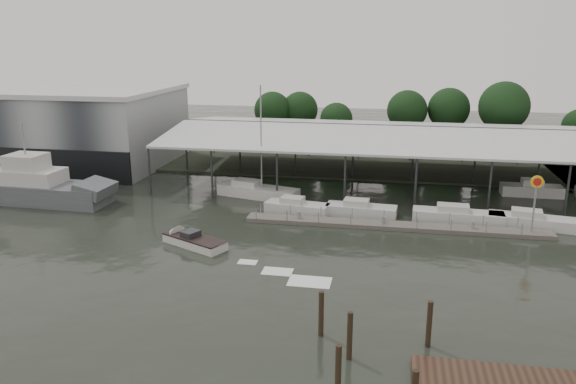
% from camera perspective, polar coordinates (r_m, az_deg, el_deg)
% --- Properties ---
extents(ground, '(200.00, 200.00, 0.00)m').
position_cam_1_polar(ground, '(46.21, -8.38, -6.49)').
color(ground, '#232921').
rests_on(ground, ground).
extents(land_strip_far, '(140.00, 30.00, 0.30)m').
position_cam_1_polar(land_strip_far, '(85.38, 0.71, 3.97)').
color(land_strip_far, '#3B4231').
rests_on(land_strip_far, ground).
extents(land_strip_west, '(20.00, 40.00, 0.30)m').
position_cam_1_polar(land_strip_west, '(90.60, -26.57, 3.00)').
color(land_strip_west, '#3B4231').
rests_on(land_strip_west, ground).
extents(storage_warehouse, '(24.50, 20.50, 10.50)m').
position_cam_1_polar(storage_warehouse, '(82.99, -20.35, 6.31)').
color(storage_warehouse, '#999FA3').
rests_on(storage_warehouse, ground).
extents(covered_boat_shed, '(58.24, 24.00, 6.96)m').
position_cam_1_polar(covered_boat_shed, '(69.34, 12.72, 5.97)').
color(covered_boat_shed, silver).
rests_on(covered_boat_shed, ground).
extents(floating_dock, '(28.00, 2.00, 1.40)m').
position_cam_1_polar(floating_dock, '(53.19, 10.74, -3.38)').
color(floating_dock, '#5F5A54').
rests_on(floating_dock, ground).
extents(shell_fuel_sign, '(1.10, 0.18, 5.55)m').
position_cam_1_polar(shell_fuel_sign, '(53.62, 23.86, -0.16)').
color(shell_fuel_sign, gray).
rests_on(shell_fuel_sign, ground).
extents(grey_trawler, '(16.47, 5.10, 8.84)m').
position_cam_1_polar(grey_trawler, '(65.69, -24.05, 0.40)').
color(grey_trawler, '#575C61').
rests_on(grey_trawler, ground).
extents(white_sailboat, '(9.49, 4.84, 12.49)m').
position_cam_1_polar(white_sailboat, '(62.25, -3.18, 0.09)').
color(white_sailboat, silver).
rests_on(white_sailboat, ground).
extents(speedboat_underway, '(16.38, 9.21, 2.00)m').
position_cam_1_polar(speedboat_underway, '(48.83, -9.90, -4.84)').
color(speedboat_underway, silver).
rests_on(speedboat_underway, ground).
extents(moored_cruiser_0, '(6.64, 3.20, 1.70)m').
position_cam_1_polar(moored_cruiser_0, '(56.52, 0.87, -1.54)').
color(moored_cruiser_0, silver).
rests_on(moored_cruiser_0, ground).
extents(moored_cruiser_1, '(7.07, 2.73, 1.70)m').
position_cam_1_polar(moored_cruiser_1, '(56.15, 7.37, -1.78)').
color(moored_cruiser_1, silver).
rests_on(moored_cruiser_1, ground).
extents(moored_cruiser_2, '(8.59, 2.64, 1.70)m').
position_cam_1_polar(moored_cruiser_2, '(56.30, 16.80, -2.29)').
color(moored_cruiser_2, silver).
rests_on(moored_cruiser_2, ground).
extents(moored_cruiser_3, '(7.91, 3.48, 1.70)m').
position_cam_1_polar(moored_cruiser_3, '(57.07, 23.44, -2.69)').
color(moored_cruiser_3, silver).
rests_on(moored_cruiser_3, ground).
extents(mooring_pilings, '(6.52, 9.71, 3.44)m').
position_cam_1_polar(mooring_pilings, '(30.41, 8.03, -16.62)').
color(mooring_pilings, '#362A1B').
rests_on(mooring_pilings, ground).
extents(horizon_tree_line, '(68.12, 10.21, 10.96)m').
position_cam_1_polar(horizon_tree_line, '(88.99, 15.71, 7.76)').
color(horizon_tree_line, '#321F16').
rests_on(horizon_tree_line, ground).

